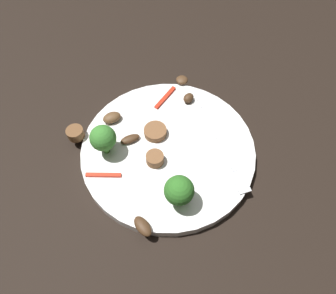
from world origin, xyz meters
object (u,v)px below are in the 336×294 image
broccoli_floret_1 (103,138)px  mushroom_4 (143,226)px  mushroom_1 (182,80)px  pepper_strip_1 (103,175)px  fork (224,149)px  sausage_slice_2 (153,133)px  mushroom_2 (189,98)px  pepper_strip_0 (165,97)px  mushroom_0 (130,139)px  broccoli_floret_0 (179,191)px  sausage_slice_0 (155,159)px  plate (168,150)px  mushroom_3 (112,118)px  sausage_slice_1 (75,133)px

broccoli_floret_1 → mushroom_4: bearing=-11.9°
mushroom_1 → pepper_strip_1: size_ratio=0.41×
fork → sausage_slice_2: sausage_slice_2 is taller
mushroom_2 → pepper_strip_0: size_ratio=0.37×
mushroom_0 → pepper_strip_0: size_ratio=0.56×
mushroom_4 → pepper_strip_0: 0.22m
mushroom_1 → pepper_strip_1: bearing=-71.0°
mushroom_2 → sausage_slice_2: bearing=-77.8°
broccoli_floret_0 → sausage_slice_0: size_ratio=2.07×
broccoli_floret_0 → pepper_strip_0: (-0.16, 0.10, -0.03)m
plate → broccoli_floret_0: (0.08, -0.04, 0.04)m
mushroom_4 → pepper_strip_1: bearing=179.6°
broccoli_floret_1 → pepper_strip_1: 0.05m
fork → broccoli_floret_1: bearing=-107.2°
sausage_slice_2 → mushroom_3: mushroom_3 is taller
sausage_slice_1 → sausage_slice_2: size_ratio=0.74×
broccoli_floret_1 → mushroom_1: bearing=102.2°
mushroom_0 → sausage_slice_0: bearing=8.2°
sausage_slice_0 → mushroom_0: 0.05m
sausage_slice_1 → pepper_strip_0: 0.16m
broccoli_floret_1 → pepper_strip_0: broccoli_floret_1 is taller
sausage_slice_1 → mushroom_1: sausage_slice_1 is taller
sausage_slice_2 → pepper_strip_0: size_ratio=0.64×
plate → sausage_slice_1: bearing=-136.9°
plate → mushroom_1: bearing=131.1°
broccoli_floret_0 → mushroom_3: 0.18m
broccoli_floret_1 → mushroom_0: bearing=79.6°
fork → broccoli_floret_1: 0.18m
mushroom_3 → pepper_strip_1: 0.10m
plate → mushroom_3: bearing=-158.7°
mushroom_3 → sausage_slice_1: bearing=-98.3°
broccoli_floret_0 → mushroom_0: 0.13m
broccoli_floret_1 → mushroom_1: (-0.04, 0.18, -0.03)m
fork → broccoli_floret_0: broccoli_floret_0 is taller
mushroom_1 → pepper_strip_1: 0.22m
broccoli_floret_0 → mushroom_4: (-0.00, -0.06, -0.03)m
mushroom_4 → pepper_strip_0: size_ratio=0.57×
pepper_strip_0 → pepper_strip_1: bearing=-69.6°
pepper_strip_0 → pepper_strip_1: size_ratio=1.09×
sausage_slice_1 → mushroom_2: (0.05, 0.18, -0.00)m
mushroom_2 → mushroom_0: bearing=-87.4°
sausage_slice_2 → mushroom_2: mushroom_2 is taller
broccoli_floret_1 → pepper_strip_1: size_ratio=1.05×
mushroom_0 → pepper_strip_0: (-0.03, 0.10, -0.00)m
fork → broccoli_floret_0: size_ratio=3.18×
broccoli_floret_0 → mushroom_2: (-0.13, 0.13, -0.03)m
fork → sausage_slice_1: (-0.16, -0.16, 0.01)m
pepper_strip_0 → pepper_strip_1: (0.06, -0.16, -0.00)m
broccoli_floret_1 → sausage_slice_1: bearing=-157.3°
sausage_slice_1 → sausage_slice_2: 0.12m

